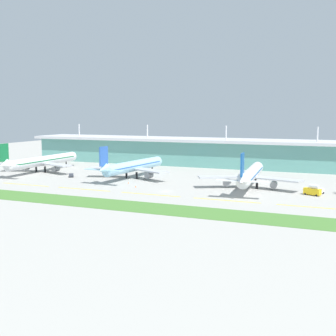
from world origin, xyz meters
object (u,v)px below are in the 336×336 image
at_px(airliner_nearest, 42,161).
at_px(pushback_tug, 71,175).
at_px(airliner_far_middle, 251,174).
at_px(fuel_truck, 313,190).
at_px(airliner_near_middle, 133,166).
at_px(safety_cone_nose_front, 128,183).
at_px(safety_cone_left_wingtip, 136,187).
at_px(baggage_cart, 320,191).

relative_size(airliner_nearest, pushback_tug, 14.54).
relative_size(airliner_far_middle, fuel_truck, 8.62).
relative_size(airliner_near_middle, airliner_far_middle, 0.96).
bearing_deg(safety_cone_nose_front, airliner_near_middle, 110.57).
bearing_deg(safety_cone_left_wingtip, airliner_far_middle, 20.77).
height_order(airliner_nearest, airliner_near_middle, same).
bearing_deg(airliner_far_middle, airliner_near_middle, 173.59).
bearing_deg(airliner_far_middle, airliner_nearest, 175.98).
xyz_separation_m(airliner_far_middle, fuel_truck, (28.80, -8.30, -4.19)).
relative_size(fuel_truck, safety_cone_left_wingtip, 10.93).
distance_m(airliner_near_middle, baggage_cart, 97.99).
bearing_deg(airliner_nearest, pushback_tug, -21.80).
xyz_separation_m(airliner_nearest, airliner_far_middle, (127.88, -8.98, -0.01)).
relative_size(airliner_near_middle, pushback_tug, 12.67).
bearing_deg(airliner_far_middle, safety_cone_left_wingtip, -159.23).
xyz_separation_m(airliner_far_middle, baggage_cart, (31.38, -3.44, -5.19)).
distance_m(airliner_far_middle, fuel_truck, 30.26).
distance_m(airliner_nearest, fuel_truck, 157.68).
relative_size(airliner_nearest, safety_cone_left_wingtip, 103.39).
bearing_deg(pushback_tug, baggage_cart, -0.35).
distance_m(fuel_truck, pushback_tug, 127.75).
distance_m(pushback_tug, safety_cone_nose_front, 40.25).
height_order(pushback_tug, safety_cone_nose_front, pushback_tug).
height_order(fuel_truck, safety_cone_left_wingtip, fuel_truck).
relative_size(airliner_nearest, fuel_truck, 9.46).
xyz_separation_m(fuel_truck, safety_cone_left_wingtip, (-79.34, -10.87, -1.91)).
distance_m(pushback_tug, safety_cone_left_wingtip, 51.04).
relative_size(airliner_near_middle, safety_cone_left_wingtip, 90.14).
bearing_deg(safety_cone_left_wingtip, airliner_near_middle, 119.97).
xyz_separation_m(airliner_nearest, airliner_near_middle, (62.01, -1.59, -0.01)).
relative_size(airliner_near_middle, safety_cone_nose_front, 90.14).
xyz_separation_m(airliner_near_middle, safety_cone_left_wingtip, (15.32, -26.57, -6.10)).
bearing_deg(fuel_truck, safety_cone_left_wingtip, -172.20).
distance_m(airliner_nearest, baggage_cart, 159.82).
bearing_deg(airliner_nearest, fuel_truck, -6.29).
height_order(airliner_near_middle, fuel_truck, airliner_near_middle).
xyz_separation_m(baggage_cart, safety_cone_nose_front, (-90.66, -6.70, -0.91)).
xyz_separation_m(airliner_far_middle, safety_cone_nose_front, (-59.29, -10.14, -6.10)).
bearing_deg(airliner_nearest, airliner_near_middle, -1.46).
distance_m(airliner_near_middle, safety_cone_left_wingtip, 31.27).
height_order(airliner_nearest, safety_cone_nose_front, airliner_nearest).
distance_m(fuel_truck, baggage_cart, 5.59).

